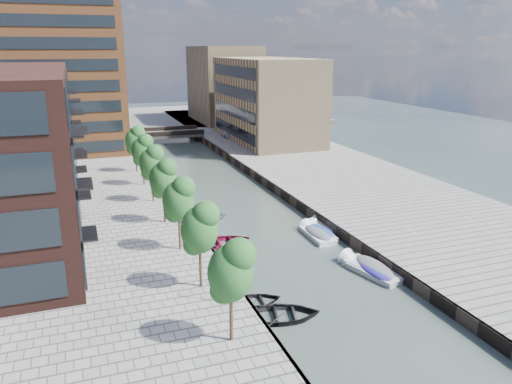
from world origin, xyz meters
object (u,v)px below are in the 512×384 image
tree_2 (178,198)px  sloop_2 (223,245)px  sloop_0 (253,304)px  sloop_3 (207,221)px  motorboat_1 (369,267)px  motorboat_3 (319,232)px  tree_1 (199,227)px  bridge (166,134)px  tree_4 (151,161)px  tree_0 (230,269)px  car (227,133)px  sloop_1 (281,319)px  sloop_4 (178,186)px  tree_5 (142,149)px  tree_6 (135,139)px  motorboat_2 (321,228)px  motorboat_4 (315,234)px  tree_3 (163,177)px

tree_2 → sloop_2: 6.98m
sloop_0 → sloop_2: size_ratio=0.78×
sloop_3 → motorboat_1: size_ratio=0.79×
motorboat_1 → motorboat_3: (0.02, 8.50, -0.03)m
tree_1 → sloop_3: size_ratio=1.29×
bridge → tree_4: size_ratio=2.18×
tree_0 → bridge: bearing=82.9°
tree_1 → car: size_ratio=1.52×
tree_4 → sloop_1: (4.15, -25.31, -5.31)m
sloop_1 → sloop_4: size_ratio=1.21×
tree_1 → tree_5: size_ratio=1.00×
tree_4 → sloop_0: tree_4 is taller
sloop_4 → car: car is taller
tree_1 → sloop_4: tree_1 is taller
tree_6 → motorboat_1: 37.79m
bridge → sloop_1: bearing=-93.8°
sloop_4 → car: (14.41, 26.46, 1.67)m
sloop_2 → motorboat_2: bearing=-85.4°
tree_4 → tree_2: bearing=-90.0°
motorboat_4 → sloop_2: bearing=175.2°
car → tree_2: bearing=-109.3°
sloop_4 → motorboat_3: size_ratio=0.89×
bridge → tree_2: 54.81m
motorboat_1 → bridge: bearing=94.6°
motorboat_2 → sloop_3: bearing=148.2°
tree_0 → tree_4: same height
tree_5 → sloop_1: (4.15, -32.31, -5.31)m
motorboat_1 → sloop_1: bearing=-154.8°
tree_6 → sloop_3: (4.47, -19.44, -5.31)m
tree_0 → motorboat_2: size_ratio=1.17×
sloop_0 → tree_3: bearing=13.2°
tree_1 → sloop_0: bearing=-32.0°
sloop_0 → motorboat_1: 10.51m
tree_2 → tree_0: bearing=-90.0°
bridge → sloop_3: bridge is taller
tree_1 → tree_2: 7.00m
tree_1 → sloop_1: tree_1 is taller
tree_0 → motorboat_4: tree_0 is taller
tree_1 → motorboat_2: tree_1 is taller
tree_2 → motorboat_2: size_ratio=1.17×
tree_2 → sloop_2: bearing=24.4°
tree_0 → tree_6: (0.00, 42.00, 0.00)m
sloop_3 → motorboat_3: size_ratio=0.97×
sloop_2 → sloop_4: sloop_2 is taller
tree_4 → motorboat_4: 18.86m
sloop_4 → motorboat_1: 30.92m
motorboat_1 → motorboat_4: 8.13m
tree_2 → sloop_1: (4.15, -11.31, -5.31)m
sloop_3 → motorboat_4: bearing=-145.2°
sloop_0 → sloop_2: (1.02, 10.81, 0.00)m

